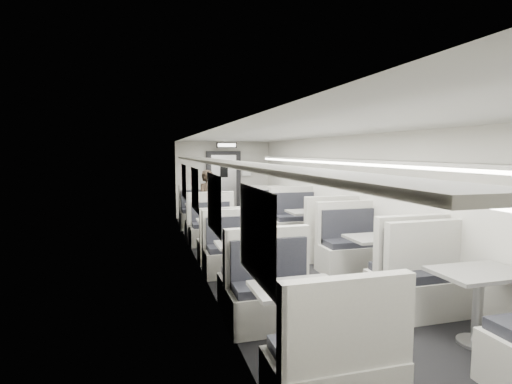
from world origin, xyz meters
TOP-DOWN VIEW (x-y plane):
  - room at (0.00, 0.00)m, footprint 3.24×12.24m
  - booth_left_a at (-1.00, 3.43)m, footprint 1.08×2.19m
  - booth_left_b at (-1.00, 1.52)m, footprint 0.98×1.99m
  - booth_left_c at (-1.00, -0.79)m, footprint 1.01×2.05m
  - booth_left_d at (-1.00, -2.96)m, footprint 1.07×2.18m
  - booth_right_a at (1.00, 3.42)m, footprint 1.03×2.08m
  - booth_right_b at (1.00, 1.33)m, footprint 1.15×2.34m
  - booth_right_c at (1.00, -1.26)m, footprint 1.11×2.26m
  - booth_right_d at (1.00, -3.18)m, footprint 1.15×2.34m
  - passenger at (-0.90, 3.29)m, footprint 0.70×0.58m
  - window_a at (-1.49, 3.40)m, footprint 0.02×1.18m
  - window_b at (-1.49, 1.20)m, footprint 0.02×1.18m
  - window_c at (-1.49, -1.00)m, footprint 0.02×1.18m
  - window_d at (-1.49, -3.20)m, footprint 0.02×1.18m
  - luggage_rack_left at (-1.24, -0.30)m, footprint 0.46×10.40m
  - luggage_rack_right at (1.24, -0.30)m, footprint 0.46×10.40m
  - vestibule_door at (0.00, 5.93)m, footprint 1.10×0.13m
  - exit_sign at (0.00, 5.44)m, footprint 0.62×0.12m
  - wall_notice at (0.75, 5.92)m, footprint 0.32×0.02m

SIDE VIEW (x-z plane):
  - booth_left_b at x=-1.00m, z-range -0.18..0.89m
  - booth_left_c at x=-1.00m, z-range -0.18..0.91m
  - booth_right_a at x=1.00m, z-range -0.18..0.93m
  - booth_left_d at x=-1.00m, z-range -0.19..0.97m
  - booth_left_a at x=-1.00m, z-range -0.19..0.98m
  - booth_right_c at x=1.00m, z-range -0.20..1.01m
  - booth_right_d at x=1.00m, z-range -0.21..1.04m
  - booth_right_b at x=1.00m, z-range -0.21..1.04m
  - passenger at x=-0.90m, z-range 0.00..1.63m
  - vestibule_door at x=0.00m, z-range -0.01..2.09m
  - room at x=0.00m, z-range -0.12..2.52m
  - window_a at x=-1.49m, z-range 0.93..1.77m
  - window_b at x=-1.49m, z-range 0.93..1.77m
  - window_c at x=-1.49m, z-range 0.93..1.77m
  - window_d at x=-1.49m, z-range 0.93..1.77m
  - wall_notice at x=0.75m, z-range 1.30..1.70m
  - luggage_rack_left at x=-1.24m, z-range 1.87..1.96m
  - luggage_rack_right at x=1.24m, z-range 1.87..1.96m
  - exit_sign at x=0.00m, z-range 2.20..2.36m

